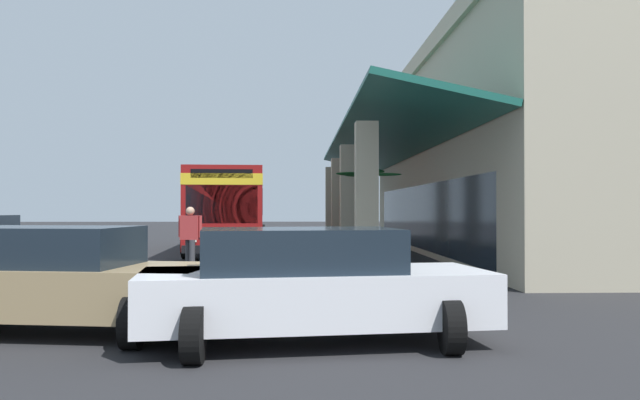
# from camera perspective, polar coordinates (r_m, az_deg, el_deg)

# --- Properties ---
(ground) EXTENTS (120.00, 120.00, 0.00)m
(ground) POSITION_cam_1_polar(r_m,az_deg,el_deg) (23.81, 10.13, -4.88)
(ground) COLOR #262628
(curb_strip) EXTENTS (28.20, 0.50, 0.12)m
(curb_strip) POSITION_cam_1_polar(r_m,az_deg,el_deg) (24.82, -0.05, -4.58)
(curb_strip) COLOR #9E998E
(curb_strip) RESTS_ON ground
(plaza_building) EXTENTS (23.80, 15.14, 7.63)m
(plaza_building) POSITION_cam_1_polar(r_m,az_deg,el_deg) (26.94, 20.92, 3.77)
(plaza_building) COLOR #B2A88E
(plaza_building) RESTS_ON ground
(transit_bus) EXTENTS (11.34, 3.27, 3.34)m
(transit_bus) POSITION_cam_1_polar(r_m,az_deg,el_deg) (26.05, -7.98, -0.45)
(transit_bus) COLOR maroon
(transit_bus) RESTS_ON ground
(parked_sedan_tan) EXTENTS (2.85, 4.61, 1.47)m
(parked_sedan_tan) POSITION_cam_1_polar(r_m,az_deg,el_deg) (9.79, -22.65, -6.40)
(parked_sedan_tan) COLOR #9E845B
(parked_sedan_tan) RESTS_ON ground
(parked_sedan_white) EXTENTS (2.80, 4.59, 1.47)m
(parked_sedan_white) POSITION_cam_1_polar(r_m,az_deg,el_deg) (8.34, -0.83, -7.46)
(parked_sedan_white) COLOR silver
(parked_sedan_white) RESTS_ON ground
(pedestrian) EXTENTS (0.38, 0.67, 1.77)m
(pedestrian) POSITION_cam_1_polar(r_m,az_deg,el_deg) (17.88, -11.39, -3.04)
(pedestrian) COLOR #38383D
(pedestrian) RESTS_ON ground
(potted_palm) EXTENTS (1.46, 2.08, 2.98)m
(potted_palm) POSITION_cam_1_polar(r_m,az_deg,el_deg) (19.77, 4.25, -3.50)
(potted_palm) COLOR gray
(potted_palm) RESTS_ON ground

